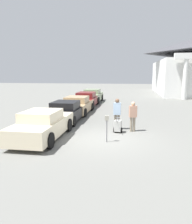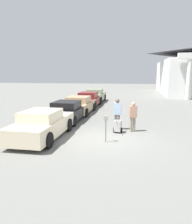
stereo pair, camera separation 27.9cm
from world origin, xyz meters
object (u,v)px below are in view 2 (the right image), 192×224
Objects in this scene: parked_car_maroon at (89,100)px; parked_car_sage at (95,96)px; person_worker at (117,112)px; equipment_cart at (118,126)px; parked_car_cream at (43,125)px; person_supervisor at (133,115)px; parked_car_tan at (79,105)px; parked_car_black at (67,112)px; parking_meter at (106,124)px.

parked_car_maroon is 3.53m from parked_car_sage.
equipment_cart is (0.10, -0.67, -0.65)m from person_worker.
person_worker reaches higher than parked_car_cream.
parked_car_sage is 13.18m from person_supervisor.
person_worker is (3.55, -12.10, 0.34)m from parked_car_sage.
parked_car_tan is 0.95× the size of parked_car_maroon.
parked_car_black is 6.87m from parked_car_maroon.
parked_car_cream is 7.18m from parked_car_tan.
parked_car_sage reaches higher than equipment_cart.
parked_car_maroon is at bearing -66.11° from person_worker.
person_worker is at bearing -25.46° from parked_car_black.
person_worker is at bearing -67.35° from parked_car_maroon.
person_supervisor is 1.05m from equipment_cart.
parked_car_maroon is 11.50m from parking_meter.
person_supervisor is (4.45, -8.87, 0.28)m from parked_car_maroon.
parked_car_maroon is at bearing 90.17° from parked_car_tan.
person_worker is (3.55, -8.57, 0.37)m from parked_car_maroon.
equipment_cart is at bearing 8.81° from person_supervisor.
parked_car_cream is at bearing -89.83° from parked_car_maroon.
parked_car_tan is 3.63× the size of parking_meter.
parked_car_black is 4.74× the size of equipment_cart.
parked_car_tan is 3.73m from parked_car_maroon.
parked_car_maroon reaches higher than parking_meter.
parked_car_sage is 2.64× the size of person_worker.
parking_meter is (3.22, -0.13, 0.22)m from parked_car_cream.
parked_car_tan reaches higher than equipment_cart.
person_worker reaches higher than parked_car_black.
person_supervisor reaches higher than parked_car_tan.
parked_car_tan is 6.60m from equipment_cart.
parked_car_cream is 2.81× the size of person_supervisor.
parked_car_black reaches higher than parking_meter.
parked_car_sage is at bearing 90.17° from parked_car_tan.
parking_meter is at bearing -52.18° from parked_car_black.
person_supervisor is at bearing 60.47° from parking_meter.
parked_car_maroon is 2.92× the size of person_supervisor.
parking_meter is 2.49m from person_supervisor.
parked_car_sage is 13.28m from equipment_cart.
person_supervisor is at bearing -70.11° from parked_car_sage.
parked_car_tan is at bearing -64.78° from person_supervisor.
parked_car_sage is 3.74× the size of parking_meter.
parked_car_sage is at bearing 102.45° from parking_meter.
parked_car_black is 2.82× the size of person_supervisor.
equipment_cart is at bearing 99.63° from person_worker.
equipment_cart is at bearing 24.88° from parked_car_cream.
person_worker is at bearing -53.56° from parked_car_tan.
parked_car_cream is 4.90m from person_supervisor.
person_supervisor is at bearing 30.19° from equipment_cart.
parked_car_black is 4.89m from person_supervisor.
parking_meter reaches higher than equipment_cart.
parked_car_sage reaches higher than parked_car_black.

